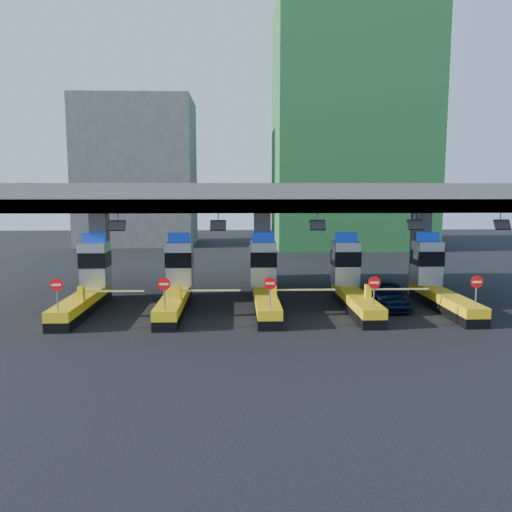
{
  "coord_description": "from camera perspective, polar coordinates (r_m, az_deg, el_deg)",
  "views": [
    {
      "loc": [
        -1.55,
        -27.87,
        6.52
      ],
      "look_at": [
        -0.49,
        0.0,
        2.97
      ],
      "focal_mm": 35.0,
      "sensor_mm": 36.0,
      "label": 1
    }
  ],
  "objects": [
    {
      "name": "bg_building_scaffold",
      "position": [
        61.84,
        10.83,
        14.07
      ],
      "size": [
        18.0,
        12.0,
        28.0
      ],
      "primitive_type": "cube",
      "color": "#1E5926",
      "rests_on": "ground"
    },
    {
      "name": "toll_lane_far_left",
      "position": [
        29.83,
        -18.61,
        -3.02
      ],
      "size": [
        4.43,
        8.0,
        4.16
      ],
      "color": "black",
      "rests_on": "ground"
    },
    {
      "name": "toll_lane_center",
      "position": [
        28.65,
        0.97,
        -3.05
      ],
      "size": [
        4.43,
        8.0,
        4.16
      ],
      "color": "black",
      "rests_on": "ground"
    },
    {
      "name": "ground",
      "position": [
        28.66,
        0.99,
        -5.9
      ],
      "size": [
        120.0,
        120.0,
        0.0
      ],
      "primitive_type": "plane",
      "color": "black",
      "rests_on": "ground"
    },
    {
      "name": "toll_canopy",
      "position": [
        30.78,
        0.72,
        6.52
      ],
      "size": [
        28.0,
        12.09,
        7.0
      ],
      "color": "slate",
      "rests_on": "ground"
    },
    {
      "name": "bg_building_concrete",
      "position": [
        65.12,
        -13.37,
        9.23
      ],
      "size": [
        14.0,
        10.0,
        18.0
      ],
      "primitive_type": "cube",
      "color": "#4C4C49",
      "rests_on": "ground"
    },
    {
      "name": "toll_lane_far_right",
      "position": [
        30.86,
        19.88,
        -2.75
      ],
      "size": [
        4.43,
        8.0,
        4.16
      ],
      "color": "black",
      "rests_on": "ground"
    },
    {
      "name": "toll_lane_left",
      "position": [
        28.82,
        -9.02,
        -3.08
      ],
      "size": [
        4.43,
        8.0,
        4.16
      ],
      "color": "black",
      "rests_on": "ground"
    },
    {
      "name": "toll_lane_right",
      "position": [
        29.35,
        10.78,
        -2.93
      ],
      "size": [
        4.43,
        8.0,
        4.16
      ],
      "color": "black",
      "rests_on": "ground"
    },
    {
      "name": "van",
      "position": [
        29.51,
        14.79,
        -4.2
      ],
      "size": [
        2.07,
        4.69,
        1.57
      ],
      "primitive_type": "imported",
      "rotation": [
        0.0,
        0.0,
        -0.05
      ],
      "color": "black",
      "rests_on": "ground"
    }
  ]
}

